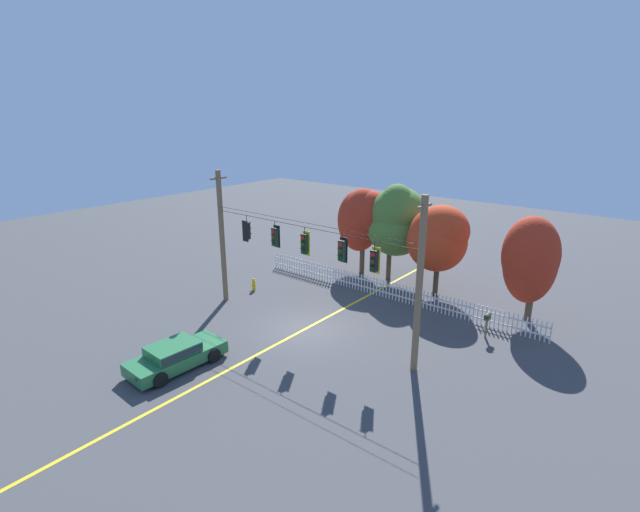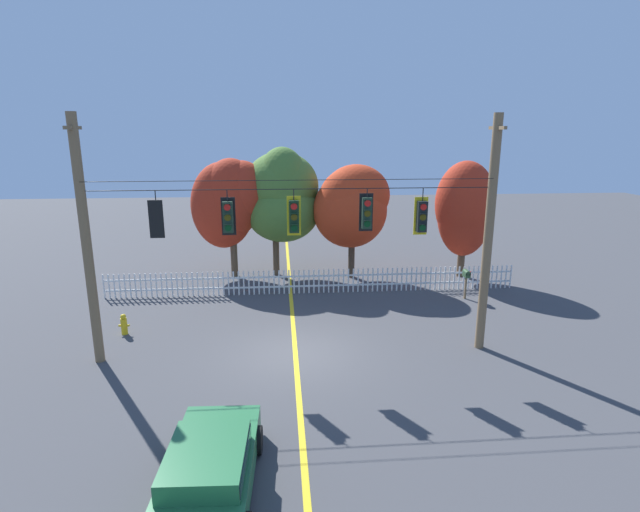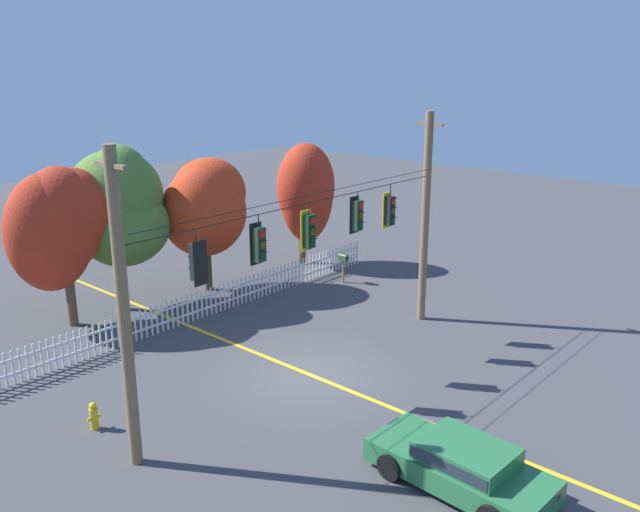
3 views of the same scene
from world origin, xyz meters
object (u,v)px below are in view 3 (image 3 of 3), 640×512
traffic_signal_northbound_primary (390,211)px  fire_hydrant (94,416)px  autumn_maple_mid (120,207)px  roadside_mailbox (343,259)px  traffic_signal_northbound_secondary (309,231)px  parked_car (462,465)px  autumn_maple_near_fence (60,223)px  autumn_maple_far_west (306,190)px  traffic_signal_eastbound_side (259,244)px  autumn_oak_far_east (205,205)px  traffic_signal_southbound_primary (197,262)px  traffic_signal_westbound_side (357,215)px

traffic_signal_northbound_primary → fire_hydrant: size_ratio=1.96×
traffic_signal_northbound_primary → autumn_maple_mid: (-4.30, 9.43, -0.52)m
fire_hydrant → roadside_mailbox: roadside_mailbox is taller
traffic_signal_northbound_secondary → autumn_maple_mid: size_ratio=0.23×
autumn_maple_mid → parked_car: autumn_maple_mid is taller
parked_car → roadside_mailbox: 14.78m
traffic_signal_northbound_secondary → autumn_maple_mid: 9.45m
traffic_signal_northbound_secondary → autumn_maple_mid: autumn_maple_mid is taller
autumn_maple_near_fence → autumn_maple_far_west: 11.32m
traffic_signal_eastbound_side → traffic_signal_northbound_secondary: same height
roadside_mailbox → traffic_signal_eastbound_side: bearing=-152.9°
autumn_maple_near_fence → autumn_oak_far_east: (5.80, -0.88, -0.16)m
traffic_signal_southbound_primary → autumn_maple_far_west: 14.81m
traffic_signal_southbound_primary → traffic_signal_northbound_secondary: same height
traffic_signal_northbound_secondary → autumn_oak_far_east: (3.00, 8.44, -0.91)m
traffic_signal_northbound_primary → roadside_mailbox: traffic_signal_northbound_primary is taller
autumn_oak_far_east → fire_hydrant: 11.56m
traffic_signal_westbound_side → autumn_maple_near_fence: bearing=118.5°
parked_car → traffic_signal_westbound_side: bearing=56.7°
traffic_signal_westbound_side → traffic_signal_northbound_primary: (1.75, 0.00, -0.14)m
traffic_signal_northbound_secondary → autumn_oak_far_east: size_ratio=0.26×
traffic_signal_northbound_secondary → fire_hydrant: bearing=160.8°
autumn_oak_far_east → traffic_signal_northbound_primary: bearing=-83.2°
autumn_maple_far_west → traffic_signal_northbound_primary: bearing=-119.4°
parked_car → fire_hydrant: size_ratio=5.64×
autumn_maple_near_fence → roadside_mailbox: (10.36, -4.43, -2.78)m
traffic_signal_eastbound_side → autumn_oak_far_east: size_ratio=0.25×
autumn_oak_far_east → fire_hydrant: (-9.10, -6.32, -3.30)m
traffic_signal_northbound_secondary → traffic_signal_northbound_primary: same height
autumn_maple_mid → traffic_signal_northbound_primary: bearing=-65.5°
autumn_maple_mid → autumn_maple_far_west: bearing=-10.4°
traffic_signal_northbound_secondary → parked_car: 7.79m
traffic_signal_eastbound_side → autumn_maple_far_west: 13.07m
traffic_signal_northbound_secondary → autumn_maple_far_west: 11.54m
traffic_signal_northbound_primary → traffic_signal_northbound_secondary: bearing=180.0°
traffic_signal_northbound_secondary → traffic_signal_westbound_side: bearing=-0.0°
traffic_signal_eastbound_side → autumn_maple_near_fence: (-0.81, 9.32, -0.76)m
traffic_signal_westbound_side → traffic_signal_northbound_secondary: bearing=180.0°
traffic_signal_southbound_primary → parked_car: 7.83m
traffic_signal_eastbound_side → parked_car: bearing=-89.6°
traffic_signal_westbound_side → fire_hydrant: size_ratio=1.77×
autumn_maple_mid → parked_car: size_ratio=1.48×
traffic_signal_northbound_primary → autumn_maple_mid: bearing=114.5°
traffic_signal_northbound_secondary → traffic_signal_northbound_primary: 4.01m
traffic_signal_westbound_side → autumn_maple_far_west: autumn_maple_far_west is taller
traffic_signal_southbound_primary → traffic_signal_northbound_primary: bearing=0.1°
autumn_maple_near_fence → traffic_signal_northbound_secondary: bearing=-73.3°
traffic_signal_westbound_side → parked_car: size_ratio=0.31×
traffic_signal_northbound_secondary → autumn_maple_far_west: autumn_maple_far_west is taller
traffic_signal_southbound_primary → autumn_maple_mid: size_ratio=0.22×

